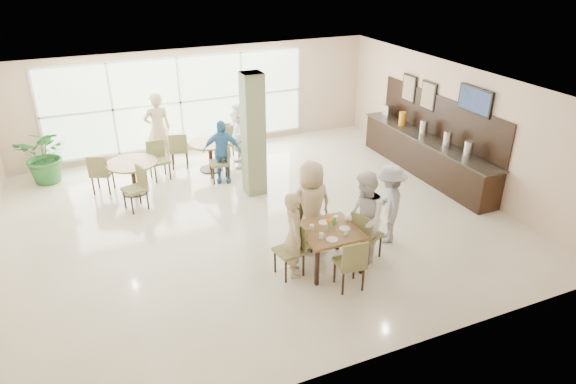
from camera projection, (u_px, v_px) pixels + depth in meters
name	position (u px, v px, depth m)	size (l,w,h in m)	color
ground	(257.00, 218.00, 10.89)	(10.00, 10.00, 0.00)	beige
room_shell	(255.00, 142.00, 10.15)	(10.00, 10.00, 10.00)	white
window_bank	(180.00, 102.00, 13.78)	(7.00, 0.04, 7.00)	silver
column	(253.00, 135.00, 11.41)	(0.45, 0.45, 2.80)	#7B825A
main_table	(329.00, 234.00, 8.98)	(1.03, 1.03, 0.75)	brown
round_table_left	(132.00, 169.00, 11.76)	(1.16, 1.16, 0.75)	brown
round_table_right	(210.00, 149.00, 12.97)	(1.05, 1.05, 0.75)	brown
chairs_main_table	(329.00, 242.00, 9.09)	(2.08, 1.98, 0.95)	brown
chairs_table_left	(132.00, 174.00, 11.79)	(1.90, 1.93, 0.95)	brown
chairs_table_right	(209.00, 151.00, 13.07)	(1.86, 1.79, 0.95)	brown
tabletop_clutter	(330.00, 227.00, 8.90)	(0.68, 0.78, 0.21)	white
buffet_counter	(426.00, 153.00, 12.75)	(0.64, 4.70, 1.95)	black
wall_tv	(475.00, 100.00, 11.23)	(0.06, 1.00, 0.58)	black
framed_art_a	(428.00, 96.00, 12.68)	(0.05, 0.55, 0.70)	black
framed_art_b	(409.00, 88.00, 13.34)	(0.05, 0.55, 0.70)	black
potted_plant	(46.00, 155.00, 12.25)	(1.24, 1.24, 1.38)	#29682E
teen_left	(294.00, 235.00, 8.73)	(0.57, 0.37, 1.56)	tan
teen_far	(311.00, 205.00, 9.50)	(0.85, 0.46, 1.74)	tan
teen_right	(364.00, 218.00, 9.08)	(0.84, 0.66, 1.73)	white
teen_standing	(389.00, 204.00, 9.74)	(1.02, 0.59, 1.58)	#939396
adult_a	(222.00, 151.00, 12.24)	(0.91, 0.52, 1.55)	teal
adult_b	(240.00, 135.00, 13.12)	(1.54, 0.67, 1.67)	white
adult_standing	(158.00, 129.00, 13.18)	(0.69, 0.46, 1.90)	tan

